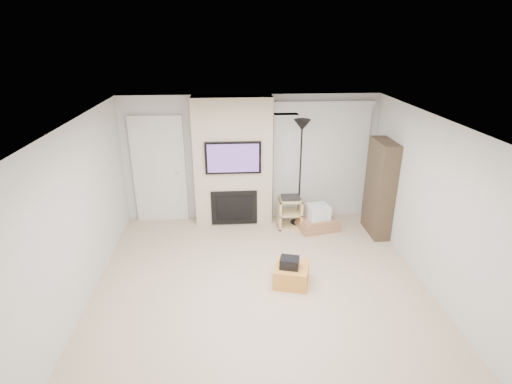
{
  "coord_description": "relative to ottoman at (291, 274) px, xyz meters",
  "views": [
    {
      "loc": [
        -0.43,
        -4.84,
        3.59
      ],
      "look_at": [
        0.0,
        1.2,
        1.15
      ],
      "focal_mm": 28.0,
      "sensor_mm": 36.0,
      "label": 1
    }
  ],
  "objects": [
    {
      "name": "hvac_vent",
      "position": [
        -0.07,
        0.52,
        2.35
      ],
      "size": [
        0.35,
        0.18,
        0.01
      ],
      "primitive_type": "cube",
      "color": "silver",
      "rests_on": "ceiling"
    },
    {
      "name": "ottoman",
      "position": [
        0.0,
        0.0,
        0.0
      ],
      "size": [
        0.61,
        0.61,
        0.3
      ],
      "primitive_type": "cube",
      "rotation": [
        0.0,
        0.0,
        -0.27
      ],
      "color": "gold",
      "rests_on": "floor"
    },
    {
      "name": "box_stack",
      "position": [
        0.78,
        1.78,
        0.04
      ],
      "size": [
        0.84,
        0.7,
        0.49
      ],
      "color": "#AB764F",
      "rests_on": "floor"
    },
    {
      "name": "vertical_blinds",
      "position": [
        0.93,
        2.42,
        1.12
      ],
      "size": [
        1.98,
        0.1,
        2.37
      ],
      "color": "silver",
      "rests_on": "floor"
    },
    {
      "name": "floor_lamp",
      "position": [
        0.45,
        2.01,
        1.51
      ],
      "size": [
        0.31,
        0.31,
        2.1
      ],
      "color": "black",
      "rests_on": "floor"
    },
    {
      "name": "wall_back",
      "position": [
        -0.47,
        2.47,
        1.1
      ],
      "size": [
        5.0,
        0.0,
        2.5
      ],
      "primitive_type": "cube",
      "rotation": [
        1.57,
        0.0,
        0.0
      ],
      "color": "silver",
      "rests_on": "ground"
    },
    {
      "name": "ceiling",
      "position": [
        -0.47,
        -0.28,
        2.35
      ],
      "size": [
        5.0,
        5.5,
        0.0
      ],
      "primitive_type": "cube",
      "color": "white",
      "rests_on": "wall_back"
    },
    {
      "name": "fireplace_wall",
      "position": [
        -0.82,
        2.26,
        1.09
      ],
      "size": [
        1.5,
        0.47,
        2.5
      ],
      "color": "beige",
      "rests_on": "floor"
    },
    {
      "name": "wall_right",
      "position": [
        2.03,
        -0.28,
        1.1
      ],
      "size": [
        0.0,
        5.5,
        2.5
      ],
      "primitive_type": "cube",
      "rotation": [
        1.57,
        0.0,
        1.57
      ],
      "color": "silver",
      "rests_on": "ground"
    },
    {
      "name": "entry_door",
      "position": [
        -2.27,
        2.44,
        0.9
      ],
      "size": [
        1.02,
        0.11,
        2.14
      ],
      "color": "silver",
      "rests_on": "floor"
    },
    {
      "name": "av_stand",
      "position": [
        0.26,
        1.89,
        0.2
      ],
      "size": [
        0.45,
        0.38,
        0.66
      ],
      "color": "#DCC280",
      "rests_on": "floor"
    },
    {
      "name": "bookshelf",
      "position": [
        1.86,
        1.56,
        0.75
      ],
      "size": [
        0.3,
        0.8,
        1.8
      ],
      "color": "#392D20",
      "rests_on": "floor"
    },
    {
      "name": "floor",
      "position": [
        -0.47,
        -0.28,
        -0.15
      ],
      "size": [
        5.0,
        5.5,
        0.0
      ],
      "primitive_type": "cube",
      "color": "#C7AD90",
      "rests_on": "ground"
    },
    {
      "name": "wall_left",
      "position": [
        -2.97,
        -0.28,
        1.1
      ],
      "size": [
        0.0,
        5.5,
        2.5
      ],
      "primitive_type": "cube",
      "rotation": [
        1.57,
        0.0,
        1.57
      ],
      "color": "silver",
      "rests_on": "ground"
    },
    {
      "name": "black_bag",
      "position": [
        -0.04,
        -0.03,
        0.23
      ],
      "size": [
        0.33,
        0.29,
        0.16
      ],
      "primitive_type": "cube",
      "rotation": [
        0.0,
        0.0,
        -0.27
      ],
      "color": "black",
      "rests_on": "ottoman"
    }
  ]
}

